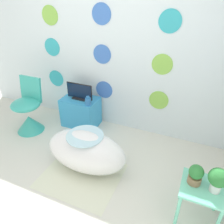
{
  "coord_description": "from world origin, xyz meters",
  "views": [
    {
      "loc": [
        1.36,
        -1.19,
        2.01
      ],
      "look_at": [
        0.5,
        0.78,
        0.75
      ],
      "focal_mm": 35.0,
      "sensor_mm": 36.0,
      "label": 1
    }
  ],
  "objects_px": {
    "tv": "(79,92)",
    "potted_plant_right": "(218,179)",
    "chair": "(28,114)",
    "potted_plant_left": "(196,174)",
    "bathtub": "(86,151)",
    "vase": "(88,101)"
  },
  "relations": [
    {
      "from": "chair",
      "to": "tv",
      "type": "height_order",
      "value": "chair"
    },
    {
      "from": "bathtub",
      "to": "potted_plant_left",
      "type": "bearing_deg",
      "value": -7.8
    },
    {
      "from": "bathtub",
      "to": "potted_plant_left",
      "type": "relative_size",
      "value": 5.09
    },
    {
      "from": "potted_plant_right",
      "to": "chair",
      "type": "bearing_deg",
      "value": 168.03
    },
    {
      "from": "bathtub",
      "to": "potted_plant_right",
      "type": "bearing_deg",
      "value": -7.85
    },
    {
      "from": "bathtub",
      "to": "chair",
      "type": "height_order",
      "value": "chair"
    },
    {
      "from": "bathtub",
      "to": "potted_plant_right",
      "type": "relative_size",
      "value": 4.14
    },
    {
      "from": "bathtub",
      "to": "vase",
      "type": "bearing_deg",
      "value": 116.0
    },
    {
      "from": "chair",
      "to": "vase",
      "type": "relative_size",
      "value": 5.89
    },
    {
      "from": "potted_plant_left",
      "to": "chair",
      "type": "bearing_deg",
      "value": 167.76
    },
    {
      "from": "tv",
      "to": "potted_plant_right",
      "type": "distance_m",
      "value": 2.23
    },
    {
      "from": "tv",
      "to": "potted_plant_right",
      "type": "height_order",
      "value": "tv"
    },
    {
      "from": "chair",
      "to": "vase",
      "type": "distance_m",
      "value": 0.97
    },
    {
      "from": "bathtub",
      "to": "tv",
      "type": "distance_m",
      "value": 1.05
    },
    {
      "from": "bathtub",
      "to": "vase",
      "type": "height_order",
      "value": "vase"
    },
    {
      "from": "chair",
      "to": "potted_plant_right",
      "type": "bearing_deg",
      "value": -11.97
    },
    {
      "from": "bathtub",
      "to": "potted_plant_left",
      "type": "xyz_separation_m",
      "value": [
        1.24,
        -0.17,
        0.28
      ]
    },
    {
      "from": "chair",
      "to": "potted_plant_left",
      "type": "distance_m",
      "value": 2.53
    },
    {
      "from": "tv",
      "to": "potted_plant_right",
      "type": "xyz_separation_m",
      "value": [
        1.98,
        -1.02,
        -0.0
      ]
    },
    {
      "from": "chair",
      "to": "tv",
      "type": "bearing_deg",
      "value": 35.46
    },
    {
      "from": "bathtub",
      "to": "tv",
      "type": "height_order",
      "value": "tv"
    },
    {
      "from": "tv",
      "to": "vase",
      "type": "height_order",
      "value": "tv"
    }
  ]
}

